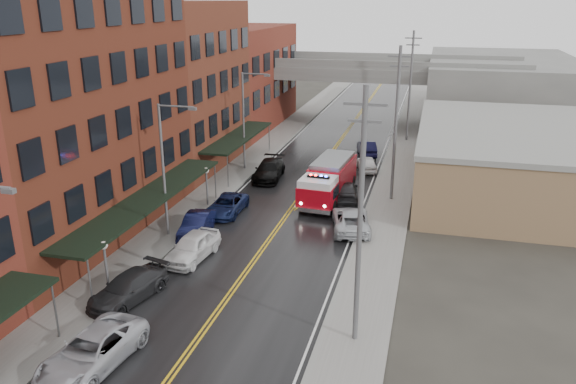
# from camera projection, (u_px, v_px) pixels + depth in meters

# --- Properties ---
(road) EXTENTS (11.00, 160.00, 0.02)m
(road) POSITION_uv_depth(u_px,v_px,m) (288.00, 214.00, 41.85)
(road) COLOR black
(road) RESTS_ON ground
(sidewalk_left) EXTENTS (3.00, 160.00, 0.15)m
(sidewalk_left) POSITION_uv_depth(u_px,v_px,m) (197.00, 204.00, 43.58)
(sidewalk_left) COLOR slate
(sidewalk_left) RESTS_ON ground
(sidewalk_right) EXTENTS (3.00, 160.00, 0.15)m
(sidewalk_right) POSITION_uv_depth(u_px,v_px,m) (386.00, 222.00, 40.08)
(sidewalk_right) COLOR slate
(sidewalk_right) RESTS_ON ground
(curb_left) EXTENTS (0.30, 160.00, 0.15)m
(curb_left) POSITION_uv_depth(u_px,v_px,m) (217.00, 206.00, 43.18)
(curb_left) COLOR gray
(curb_left) RESTS_ON ground
(curb_right) EXTENTS (0.30, 160.00, 0.15)m
(curb_right) POSITION_uv_depth(u_px,v_px,m) (363.00, 220.00, 40.47)
(curb_right) COLOR gray
(curb_right) RESTS_ON ground
(brick_building_b) EXTENTS (9.00, 20.00, 18.00)m
(brick_building_b) POSITION_uv_depth(u_px,v_px,m) (58.00, 102.00, 35.68)
(brick_building_b) COLOR #5A2217
(brick_building_b) RESTS_ON ground
(brick_building_c) EXTENTS (9.00, 15.00, 15.00)m
(brick_building_c) POSITION_uv_depth(u_px,v_px,m) (178.00, 86.00, 52.16)
(brick_building_c) COLOR brown
(brick_building_c) RESTS_ON ground
(brick_building_far) EXTENTS (9.00, 20.00, 12.00)m
(brick_building_far) POSITION_uv_depth(u_px,v_px,m) (241.00, 77.00, 68.64)
(brick_building_far) COLOR maroon
(brick_building_far) RESTS_ON ground
(tan_building) EXTENTS (14.00, 22.00, 5.00)m
(tan_building) POSITION_uv_depth(u_px,v_px,m) (506.00, 161.00, 46.33)
(tan_building) COLOR #916B4E
(tan_building) RESTS_ON ground
(right_far_block) EXTENTS (18.00, 30.00, 8.00)m
(right_far_block) POSITION_uv_depth(u_px,v_px,m) (500.00, 89.00, 72.76)
(right_far_block) COLOR slate
(right_far_block) RESTS_ON ground
(awning_1) EXTENTS (2.60, 18.00, 3.09)m
(awning_1) POSITION_uv_depth(u_px,v_px,m) (148.00, 198.00, 36.27)
(awning_1) COLOR black
(awning_1) RESTS_ON ground
(awning_2) EXTENTS (2.60, 13.00, 3.09)m
(awning_2) POSITION_uv_depth(u_px,v_px,m) (239.00, 137.00, 52.26)
(awning_2) COLOR black
(awning_2) RESTS_ON ground
(globe_lamp_1) EXTENTS (0.44, 0.44, 3.12)m
(globe_lamp_1) POSITION_uv_depth(u_px,v_px,m) (105.00, 255.00, 29.84)
(globe_lamp_1) COLOR #59595B
(globe_lamp_1) RESTS_ON ground
(globe_lamp_2) EXTENTS (0.44, 0.44, 3.12)m
(globe_lamp_2) POSITION_uv_depth(u_px,v_px,m) (206.00, 178.00, 42.63)
(globe_lamp_2) COLOR #59595B
(globe_lamp_2) RESTS_ON ground
(street_lamp_1) EXTENTS (2.64, 0.22, 9.00)m
(street_lamp_1) POSITION_uv_depth(u_px,v_px,m) (166.00, 163.00, 36.23)
(street_lamp_1) COLOR #59595B
(street_lamp_1) RESTS_ON ground
(street_lamp_2) EXTENTS (2.64, 0.22, 9.00)m
(street_lamp_2) POSITION_uv_depth(u_px,v_px,m) (246.00, 115.00, 50.85)
(street_lamp_2) COLOR #59595B
(street_lamp_2) RESTS_ON ground
(utility_pole_0) EXTENTS (1.80, 0.24, 12.00)m
(utility_pole_0) POSITION_uv_depth(u_px,v_px,m) (360.00, 216.00, 24.35)
(utility_pole_0) COLOR #59595B
(utility_pole_0) RESTS_ON ground
(utility_pole_1) EXTENTS (1.80, 0.24, 12.00)m
(utility_pole_1) POSITION_uv_depth(u_px,v_px,m) (396.00, 122.00, 42.62)
(utility_pole_1) COLOR #59595B
(utility_pole_1) RESTS_ON ground
(utility_pole_2) EXTENTS (1.80, 0.24, 12.00)m
(utility_pole_2) POSITION_uv_depth(u_px,v_px,m) (410.00, 85.00, 60.89)
(utility_pole_2) COLOR #59595B
(utility_pole_2) RESTS_ON ground
(overpass) EXTENTS (40.00, 10.00, 7.50)m
(overpass) POSITION_uv_depth(u_px,v_px,m) (354.00, 77.00, 69.11)
(overpass) COLOR slate
(overpass) RESTS_ON ground
(fire_truck) EXTENTS (3.92, 8.60, 3.07)m
(fire_truck) POSITION_uv_depth(u_px,v_px,m) (328.00, 180.00, 44.33)
(fire_truck) COLOR #9E0713
(fire_truck) RESTS_ON ground
(parked_car_left_2) EXTENTS (3.15, 5.79, 1.54)m
(parked_car_left_2) POSITION_uv_depth(u_px,v_px,m) (92.00, 351.00, 24.38)
(parked_car_left_2) COLOR #B1B2B9
(parked_car_left_2) RESTS_ON ground
(parked_car_left_3) EXTENTS (3.14, 5.30, 1.44)m
(parked_car_left_3) POSITION_uv_depth(u_px,v_px,m) (128.00, 288.00, 29.75)
(parked_car_left_3) COLOR #262628
(parked_car_left_3) RESTS_ON ground
(parked_car_left_4) EXTENTS (2.38, 4.92, 1.62)m
(parked_car_left_4) POSITION_uv_depth(u_px,v_px,m) (192.00, 247.00, 34.45)
(parked_car_left_4) COLOR white
(parked_car_left_4) RESTS_ON ground
(parked_car_left_5) EXTENTS (2.03, 4.58, 1.46)m
(parked_car_left_5) POSITION_uv_depth(u_px,v_px,m) (197.00, 225.00, 37.99)
(parked_car_left_5) COLOR black
(parked_car_left_5) RESTS_ON ground
(parked_car_left_6) EXTENTS (2.27, 4.80, 1.33)m
(parked_car_left_6) POSITION_uv_depth(u_px,v_px,m) (227.00, 205.00, 41.72)
(parked_car_left_6) COLOR #111B42
(parked_car_left_6) RESTS_ON ground
(parked_car_left_7) EXTENTS (2.70, 5.70, 1.60)m
(parked_car_left_7) POSITION_uv_depth(u_px,v_px,m) (269.00, 170.00, 49.76)
(parked_car_left_7) COLOR black
(parked_car_left_7) RESTS_ON ground
(parked_car_right_0) EXTENTS (3.49, 5.70, 1.47)m
(parked_car_right_0) POSITION_uv_depth(u_px,v_px,m) (351.00, 220.00, 38.77)
(parked_car_right_0) COLOR #B4B8BD
(parked_car_right_0) RESTS_ON ground
(parked_car_right_1) EXTENTS (2.90, 5.32, 1.46)m
(parked_car_right_1) POSITION_uv_depth(u_px,v_px,m) (345.00, 191.00, 44.59)
(parked_car_right_1) COLOR #27272A
(parked_car_right_1) RESTS_ON ground
(parked_car_right_2) EXTENTS (2.56, 4.33, 1.38)m
(parked_car_right_2) POSITION_uv_depth(u_px,v_px,m) (367.00, 163.00, 52.12)
(parked_car_right_2) COLOR white
(parked_car_right_2) RESTS_ON ground
(parked_car_right_3) EXTENTS (2.66, 4.80, 1.50)m
(parked_car_right_3) POSITION_uv_depth(u_px,v_px,m) (367.00, 148.00, 57.20)
(parked_car_right_3) COLOR black
(parked_car_right_3) RESTS_ON ground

